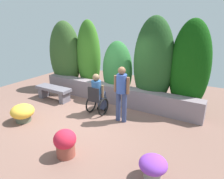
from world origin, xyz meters
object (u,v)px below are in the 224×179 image
person_standing_companion (121,91)px  stone_bench (54,91)px  flower_pot_purple_near (65,142)px  flower_pot_terracotta_by_wall (153,166)px  person_in_wheelchair (98,95)px  flower_pot_red_accent (23,113)px

person_standing_companion → stone_bench: bearing=-167.2°
flower_pot_purple_near → flower_pot_terracotta_by_wall: bearing=10.2°
person_in_wheelchair → flower_pot_terracotta_by_wall: bearing=-26.3°
person_standing_companion → flower_pot_red_accent: 3.00m
person_in_wheelchair → flower_pot_terracotta_by_wall: size_ratio=2.44×
flower_pot_red_accent → stone_bench: bearing=106.4°
stone_bench → flower_pot_purple_near: flower_pot_purple_near is taller
person_in_wheelchair → person_standing_companion: bearing=4.1°
flower_pot_terracotta_by_wall → person_in_wheelchair: bearing=144.1°
flower_pot_purple_near → flower_pot_red_accent: flower_pot_purple_near is taller
person_standing_companion → flower_pot_purple_near: (-0.28, -2.08, -0.62)m
flower_pot_purple_near → flower_pot_terracotta_by_wall: 1.93m
flower_pot_purple_near → flower_pot_red_accent: (-2.22, 0.57, -0.05)m
person_in_wheelchair → flower_pot_red_accent: bearing=-125.6°
flower_pot_purple_near → flower_pot_terracotta_by_wall: flower_pot_purple_near is taller
person_standing_companion → flower_pot_red_accent: person_standing_companion is taller
flower_pot_terracotta_by_wall → flower_pot_red_accent: 4.12m
person_in_wheelchair → flower_pot_terracotta_by_wall: (2.52, -1.82, -0.35)m
stone_bench → flower_pot_terracotta_by_wall: stone_bench is taller
person_in_wheelchair → flower_pot_red_accent: size_ratio=1.97×
person_standing_companion → flower_pot_red_accent: bearing=-132.0°
stone_bench → flower_pot_purple_near: bearing=-41.7°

